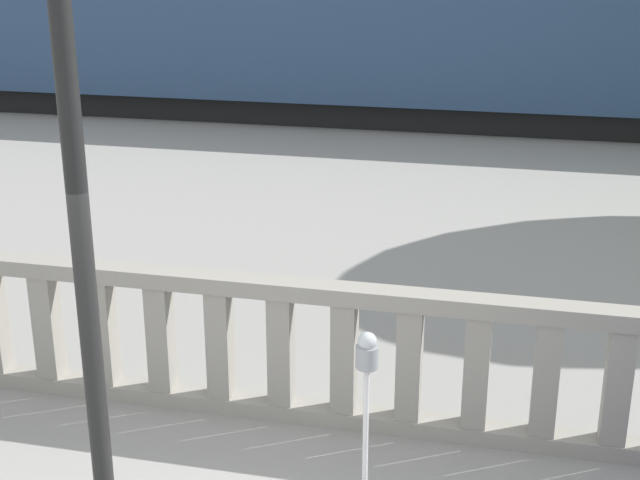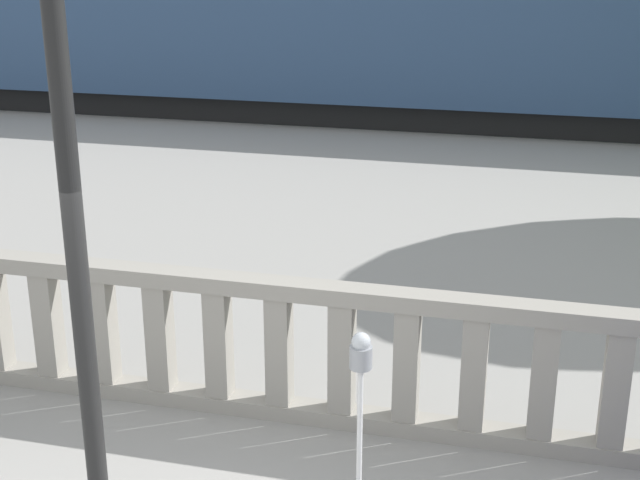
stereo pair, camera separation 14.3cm
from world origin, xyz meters
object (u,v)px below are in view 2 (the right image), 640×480
object	(u,v)px
parking_meter	(361,372)
train_near	(354,30)
lamppost	(68,163)
train_far	(398,11)

from	to	relation	value
parking_meter	train_near	size ratio (longest dim) A/B	0.05
lamppost	train_near	size ratio (longest dim) A/B	0.17
parking_meter	train_near	bearing A→B (deg)	102.38
train_near	lamppost	bearing A→B (deg)	-84.53
lamppost	train_near	bearing A→B (deg)	95.47
parking_meter	train_near	distance (m)	14.38
parking_meter	train_far	xyz separation A→B (m)	(-3.36, 21.64, 0.62)
parking_meter	train_far	size ratio (longest dim) A/B	0.05
lamppost	train_near	world-z (taller)	lamppost
train_far	train_near	bearing A→B (deg)	-87.88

